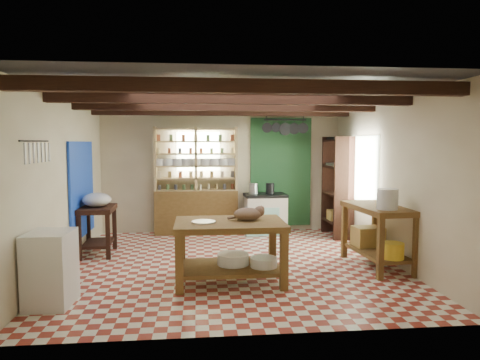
{
  "coord_description": "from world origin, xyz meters",
  "views": [
    {
      "loc": [
        -0.52,
        -6.5,
        1.88
      ],
      "look_at": [
        0.16,
        0.3,
        1.28
      ],
      "focal_mm": 32.0,
      "sensor_mm": 36.0,
      "label": 1
    }
  ],
  "objects": [
    {
      "name": "wall_back",
      "position": [
        0.0,
        2.5,
        1.3
      ],
      "size": [
        5.0,
        0.04,
        2.6
      ],
      "primitive_type": "cube",
      "color": "beige",
      "rests_on": "floor"
    },
    {
      "name": "tall_rack",
      "position": [
        2.28,
        1.8,
        1.0
      ],
      "size": [
        0.4,
        0.86,
        2.0
      ],
      "primitive_type": "cube",
      "color": "black",
      "rests_on": "floor"
    },
    {
      "name": "kettle_right",
      "position": [
        0.97,
        2.15,
        0.94
      ],
      "size": [
        0.18,
        0.18,
        0.22
      ],
      "primitive_type": "cylinder",
      "rotation": [
        0.0,
        0.0,
        0.04
      ],
      "color": "black",
      "rests_on": "stove"
    },
    {
      "name": "wall_left",
      "position": [
        -2.5,
        0.0,
        1.3
      ],
      "size": [
        0.04,
        5.0,
        2.6
      ],
      "primitive_type": "cube",
      "color": "beige",
      "rests_on": "floor"
    },
    {
      "name": "window_back",
      "position": [
        -0.5,
        2.48,
        1.7
      ],
      "size": [
        0.9,
        0.02,
        0.8
      ],
      "primitive_type": "cube",
      "color": "silver",
      "rests_on": "wall_back"
    },
    {
      "name": "wall_front",
      "position": [
        0.0,
        -2.5,
        1.3
      ],
      "size": [
        5.0,
        0.04,
        2.6
      ],
      "primitive_type": "cube",
      "color": "beige",
      "rests_on": "floor"
    },
    {
      "name": "work_table",
      "position": [
        -0.1,
        -0.85,
        0.41
      ],
      "size": [
        1.46,
        0.98,
        0.83
      ],
      "primitive_type": "cube",
      "rotation": [
        0.0,
        0.0,
        0.0
      ],
      "color": "brown",
      "rests_on": "floor"
    },
    {
      "name": "stove",
      "position": [
        0.87,
        2.15,
        0.41
      ],
      "size": [
        0.87,
        0.61,
        0.83
      ],
      "primitive_type": "cube",
      "rotation": [
        0.0,
        0.0,
        0.04
      ],
      "color": "silver",
      "rests_on": "floor"
    },
    {
      "name": "cat",
      "position": [
        0.15,
        -0.8,
        0.91
      ],
      "size": [
        0.43,
        0.35,
        0.17
      ],
      "primitive_type": "ellipsoid",
      "rotation": [
        0.0,
        0.0,
        0.18
      ],
      "color": "#88654F",
      "rests_on": "work_table"
    },
    {
      "name": "wicker_basket",
      "position": [
        2.16,
        -0.08,
        0.4
      ],
      "size": [
        0.46,
        0.38,
        0.31
      ],
      "primitive_type": "cube",
      "rotation": [
        0.0,
        0.0,
        0.08
      ],
      "color": "#AF8E46",
      "rests_on": "right_counter"
    },
    {
      "name": "pot_rack",
      "position": [
        1.25,
        2.05,
        2.18
      ],
      "size": [
        0.86,
        0.12,
        0.36
      ],
      "primitive_type": "cube",
      "color": "black",
      "rests_on": "ceiling"
    },
    {
      "name": "steel_tray",
      "position": [
        -0.45,
        -0.9,
        0.84
      ],
      "size": [
        0.32,
        0.32,
        0.02
      ],
      "primitive_type": "cylinder",
      "rotation": [
        0.0,
        0.0,
        0.0
      ],
      "color": "#B8B9C0",
      "rests_on": "work_table"
    },
    {
      "name": "prep_table",
      "position": [
        -2.2,
        0.78,
        0.41
      ],
      "size": [
        0.58,
        0.82,
        0.81
      ],
      "primitive_type": "cube",
      "rotation": [
        0.0,
        0.0,
        0.04
      ],
      "color": "black",
      "rests_on": "floor"
    },
    {
      "name": "floor",
      "position": [
        0.0,
        0.0,
        -0.01
      ],
      "size": [
        5.0,
        5.0,
        0.02
      ],
      "primitive_type": "cube",
      "color": "maroon",
      "rests_on": "ground"
    },
    {
      "name": "window_right",
      "position": [
        2.48,
        1.0,
        1.4
      ],
      "size": [
        0.02,
        1.3,
        1.2
      ],
      "primitive_type": "cube",
      "color": "silver",
      "rests_on": "wall_right"
    },
    {
      "name": "shelving_unit",
      "position": [
        -0.55,
        2.31,
        1.1
      ],
      "size": [
        1.7,
        0.34,
        2.2
      ],
      "primitive_type": "cube",
      "color": "tan",
      "rests_on": "floor"
    },
    {
      "name": "white_cabinet",
      "position": [
        -2.22,
        -1.49,
        0.43
      ],
      "size": [
        0.5,
        0.59,
        0.86
      ],
      "primitive_type": "cube",
      "rotation": [
        0.0,
        0.0,
        -0.04
      ],
      "color": "silver",
      "rests_on": "floor"
    },
    {
      "name": "white_bucket",
      "position": [
        2.16,
        -0.74,
        1.08
      ],
      "size": [
        0.31,
        0.31,
        0.29
      ],
      "primitive_type": "cylinder",
      "rotation": [
        0.0,
        0.0,
        0.08
      ],
      "color": "silver",
      "rests_on": "right_counter"
    },
    {
      "name": "wall_right",
      "position": [
        2.5,
        0.0,
        1.3
      ],
      "size": [
        0.04,
        5.0,
        2.6
      ],
      "primitive_type": "cube",
      "color": "beige",
      "rests_on": "floor"
    },
    {
      "name": "kettle_left",
      "position": [
        0.62,
        2.14,
        0.94
      ],
      "size": [
        0.2,
        0.2,
        0.22
      ],
      "primitive_type": "cylinder",
      "rotation": [
        0.0,
        0.0,
        0.04
      ],
      "color": "#B8B9C0",
      "rests_on": "stove"
    },
    {
      "name": "ceiling_beams",
      "position": [
        0.0,
        0.0,
        2.48
      ],
      "size": [
        5.0,
        3.8,
        0.15
      ],
      "primitive_type": "cube",
      "color": "black",
      "rests_on": "ceiling"
    },
    {
      "name": "utensil_rail",
      "position": [
        -2.44,
        -1.2,
        1.78
      ],
      "size": [
        0.06,
        0.9,
        0.28
      ],
      "primitive_type": "cube",
      "color": "black",
      "rests_on": "wall_left"
    },
    {
      "name": "right_counter",
      "position": [
        2.18,
        -0.38,
        0.47
      ],
      "size": [
        0.75,
        1.35,
        0.94
      ],
      "primitive_type": "cube",
      "rotation": [
        0.0,
        0.0,
        0.08
      ],
      "color": "brown",
      "rests_on": "floor"
    },
    {
      "name": "green_wall_patch",
      "position": [
        1.25,
        2.47,
        1.25
      ],
      "size": [
        1.3,
        0.04,
        2.3
      ],
      "primitive_type": "cube",
      "color": "#205129",
      "rests_on": "wall_back"
    },
    {
      "name": "basin_large",
      "position": [
        -0.05,
        -0.8,
        0.29
      ],
      "size": [
        0.43,
        0.43,
        0.15
      ],
      "primitive_type": "cylinder",
      "rotation": [
        0.0,
        0.0,
        0.0
      ],
      "color": "silver",
      "rests_on": "work_table"
    },
    {
      "name": "blue_wall_patch",
      "position": [
        -2.47,
        0.9,
        1.1
      ],
      "size": [
        0.04,
        1.4,
        1.6
      ],
      "primitive_type": "cube",
      "color": "blue",
      "rests_on": "wall_left"
    },
    {
      "name": "ceiling",
      "position": [
        0.0,
        0.0,
        2.6
      ],
      "size": [
        5.0,
        5.0,
        0.02
      ],
      "primitive_type": "cube",
      "color": "#414146",
      "rests_on": "wall_back"
    },
    {
      "name": "basin_small",
      "position": [
        0.35,
        -0.95,
        0.28
      ],
      "size": [
        0.36,
        0.36,
        0.13
      ],
      "primitive_type": "cylinder",
      "rotation": [
        0.0,
        0.0,
        0.0
      ],
      "color": "silver",
      "rests_on": "work_table"
    },
    {
      "name": "enamel_bowl",
      "position": [
        -2.2,
        0.78,
        0.93
      ],
      "size": [
        0.49,
        0.49,
        0.23
      ],
      "primitive_type": "ellipsoid",
      "rotation": [
        0.0,
        0.0,
        0.04
      ],
      "color": "silver",
      "rests_on": "prep_table"
    },
    {
      "name": "yellow_tub",
      "position": [
        2.21,
        -0.83,
        0.36
      ],
      "size": [
        0.33,
        0.33,
        0.23
      ],
      "primitive_type": "cylinder",
      "rotation": [
        0.0,
        0.0,
        0.08
      ],
      "color": "gold",
      "rests_on": "right_counter"
    }
  ]
}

